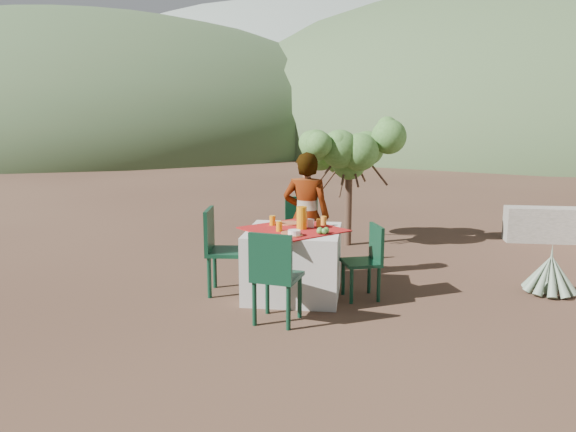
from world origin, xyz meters
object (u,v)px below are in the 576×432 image
at_px(juice_pitcher, 302,218).
at_px(chair_right, 367,258).
at_px(chair_near, 274,273).
at_px(agave, 550,275).
at_px(person, 306,217).
at_px(table, 293,262).
at_px(chair_far, 303,229).
at_px(shrub_tree, 353,158).
at_px(chair_left, 220,247).

bearing_deg(juice_pitcher, chair_right, -0.21).
bearing_deg(chair_right, chair_near, -63.23).
height_order(agave, juice_pitcher, juice_pitcher).
height_order(chair_right, person, person).
relative_size(agave, juice_pitcher, 2.56).
distance_m(table, chair_far, 1.12).
distance_m(agave, juice_pitcher, 2.91).
distance_m(person, agave, 2.87).
distance_m(chair_far, chair_near, 2.03).
relative_size(chair_near, shrub_tree, 0.54).
distance_m(table, person, 0.75).
distance_m(chair_left, shrub_tree, 3.05).
xyz_separation_m(shrub_tree, agave, (2.30, -2.09, -1.13)).
bearing_deg(juice_pitcher, chair_left, -177.20).
bearing_deg(table, chair_far, 90.79).
distance_m(chair_right, person, 1.02).
distance_m(chair_near, juice_pitcher, 1.00).
bearing_deg(table, juice_pitcher, 1.69).
bearing_deg(chair_left, agave, -88.00).
relative_size(chair_far, chair_right, 1.14).
relative_size(shrub_tree, juice_pitcher, 6.84).
distance_m(chair_right, juice_pitcher, 0.85).
xyz_separation_m(chair_far, chair_right, (0.83, -1.11, -0.06)).
bearing_deg(agave, person, 176.37).
xyz_separation_m(chair_far, person, (0.10, -0.49, 0.26)).
height_order(chair_near, chair_right, chair_near).
bearing_deg(table, chair_near, -94.30).
xyz_separation_m(chair_near, person, (0.15, 1.54, 0.27)).
bearing_deg(chair_right, shrub_tree, 166.12).
height_order(chair_far, person, person).
xyz_separation_m(chair_right, shrub_tree, (-0.23, 2.54, 0.89)).
height_order(table, chair_near, chair_near).
bearing_deg(table, chair_left, -177.08).
bearing_deg(person, shrub_tree, -100.07).
height_order(table, chair_right, chair_right).
bearing_deg(agave, juice_pitcher, -170.97).
height_order(chair_far, chair_near, chair_far).
xyz_separation_m(chair_near, agave, (2.96, 1.36, -0.30)).
xyz_separation_m(table, juice_pitcher, (0.09, 0.00, 0.51)).
bearing_deg(chair_near, chair_right, -122.77).
bearing_deg(chair_far, shrub_tree, 50.34).
bearing_deg(shrub_tree, agave, -42.33).
xyz_separation_m(shrub_tree, juice_pitcher, (-0.50, -2.54, -0.46)).
relative_size(chair_right, agave, 1.29).
relative_size(person, shrub_tree, 0.92).
bearing_deg(chair_far, chair_left, -141.75).
xyz_separation_m(chair_far, shrub_tree, (0.61, 1.43, 0.82)).
height_order(table, chair_left, chair_left).
bearing_deg(person, chair_near, 89.35).
height_order(person, shrub_tree, shrub_tree).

